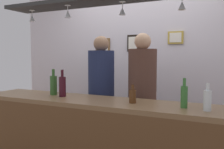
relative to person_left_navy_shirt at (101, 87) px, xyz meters
The scene contains 17 objects.
back_wall 0.91m from the person_left_navy_shirt, 73.82° to the left, with size 4.40×0.06×2.60m, color silver.
bar_counter 0.88m from the person_left_navy_shirt, 72.84° to the right, with size 2.70×0.55×0.97m.
overhead_glass_rack 1.15m from the person_left_navy_shirt, 67.36° to the right, with size 2.20×0.36×0.04m, color black.
hanging_wineglass_far_left 1.20m from the person_left_navy_shirt, 138.31° to the right, with size 0.07×0.07×0.13m.
hanging_wineglass_left 1.06m from the person_left_navy_shirt, 96.71° to the right, with size 0.07×0.07×0.13m.
hanging_wineglass_center_left 1.14m from the person_left_navy_shirt, 45.03° to the right, with size 0.07×0.07×0.13m.
hanging_wineglass_center 1.51m from the person_left_navy_shirt, 26.43° to the right, with size 0.07×0.07×0.13m.
person_left_navy_shirt is the anchor object (origin of this frame).
person_middle_brown_shirt 0.56m from the person_left_navy_shirt, ahead, with size 0.34×0.34×1.69m.
bottle_soda_clear 1.51m from the person_left_navy_shirt, 26.59° to the right, with size 0.06×0.06×0.23m.
bottle_champagne_green 0.65m from the person_left_navy_shirt, 120.46° to the right, with size 0.08×0.08×0.30m.
bottle_wine_dark_red 0.63m from the person_left_navy_shirt, 105.01° to the right, with size 0.08×0.08×0.30m.
bottle_beer_green_import 1.32m from the person_left_navy_shirt, 28.74° to the right, with size 0.06×0.06×0.26m.
bottle_beer_brown_stubby 0.92m from the person_left_navy_shirt, 42.78° to the right, with size 0.07×0.07×0.18m.
picture_frame_upper_small 1.30m from the person_left_navy_shirt, 44.76° to the left, with size 0.22×0.02×0.18m.
picture_frame_caricature 1.02m from the person_left_navy_shirt, 116.66° to the left, with size 0.26×0.02×0.34m.
picture_frame_crest 1.00m from the person_left_navy_shirt, 80.09° to the left, with size 0.18×0.02×0.26m.
Camera 1 is at (1.28, -2.54, 1.42)m, focal length 39.61 mm.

